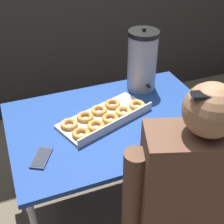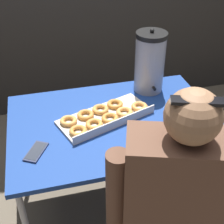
{
  "view_description": "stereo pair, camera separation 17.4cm",
  "coord_description": "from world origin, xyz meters",
  "px_view_note": "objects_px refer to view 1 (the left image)",
  "views": [
    {
      "loc": [
        -0.53,
        -1.33,
        1.78
      ],
      "look_at": [
        -0.01,
        0.0,
        0.78
      ],
      "focal_mm": 50.0,
      "sensor_mm": 36.0,
      "label": 1
    },
    {
      "loc": [
        -0.36,
        -1.38,
        1.78
      ],
      "look_at": [
        -0.01,
        0.0,
        0.78
      ],
      "focal_mm": 50.0,
      "sensor_mm": 36.0,
      "label": 2
    }
  ],
  "objects_px": {
    "coffee_urn": "(142,60)",
    "cell_phone": "(42,158)",
    "donut_box": "(104,117)",
    "person_seated": "(188,215)"
  },
  "relations": [
    {
      "from": "coffee_urn",
      "to": "cell_phone",
      "type": "xyz_separation_m",
      "value": [
        -0.75,
        -0.45,
        -0.19
      ]
    },
    {
      "from": "donut_box",
      "to": "cell_phone",
      "type": "height_order",
      "value": "donut_box"
    },
    {
      "from": "donut_box",
      "to": "cell_phone",
      "type": "relative_size",
      "value": 3.55
    },
    {
      "from": "coffee_urn",
      "to": "cell_phone",
      "type": "relative_size",
      "value": 2.51
    },
    {
      "from": "coffee_urn",
      "to": "cell_phone",
      "type": "bearing_deg",
      "value": -149.16
    },
    {
      "from": "donut_box",
      "to": "person_seated",
      "type": "bearing_deg",
      "value": -96.41
    },
    {
      "from": "donut_box",
      "to": "coffee_urn",
      "type": "xyz_separation_m",
      "value": [
        0.36,
        0.26,
        0.18
      ]
    },
    {
      "from": "cell_phone",
      "to": "person_seated",
      "type": "xyz_separation_m",
      "value": [
        0.55,
        -0.47,
        -0.12
      ]
    },
    {
      "from": "donut_box",
      "to": "coffee_urn",
      "type": "relative_size",
      "value": 1.42
    },
    {
      "from": "coffee_urn",
      "to": "person_seated",
      "type": "distance_m",
      "value": 0.99
    }
  ]
}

